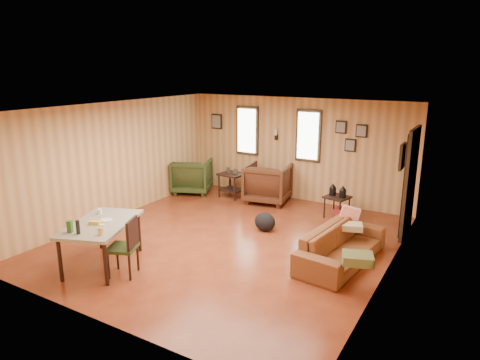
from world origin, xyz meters
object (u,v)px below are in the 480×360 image
object	(u,v)px
side_table	(337,195)
recliner_brown	(268,181)
sofa	(342,240)
recliner_green	(192,174)
end_table	(232,181)
dining_table	(100,227)

from	to	relation	value
side_table	recliner_brown	bearing A→B (deg)	171.25
sofa	recliner_green	world-z (taller)	recliner_green
sofa	side_table	distance (m)	2.14
recliner_green	recliner_brown	bearing A→B (deg)	163.81
sofa	side_table	xyz separation A→B (m)	(-0.74, 2.01, 0.11)
end_table	dining_table	size ratio (longest dim) A/B	0.45
side_table	dining_table	bearing A→B (deg)	-121.76
end_table	dining_table	world-z (taller)	dining_table
dining_table	sofa	bearing A→B (deg)	11.21
recliner_brown	recliner_green	bearing A→B (deg)	-2.72
recliner_brown	side_table	world-z (taller)	recliner_brown
recliner_brown	end_table	distance (m)	0.92
recliner_brown	sofa	bearing A→B (deg)	127.49
recliner_green	sofa	bearing A→B (deg)	132.23
recliner_brown	recliner_green	distance (m)	2.02
sofa	recliner_brown	world-z (taller)	recliner_brown
sofa	dining_table	size ratio (longest dim) A/B	1.21
sofa	side_table	world-z (taller)	sofa
end_table	side_table	distance (m)	2.67
sofa	side_table	bearing A→B (deg)	26.84
recliner_brown	end_table	world-z (taller)	recliner_brown
end_table	dining_table	distance (m)	4.21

